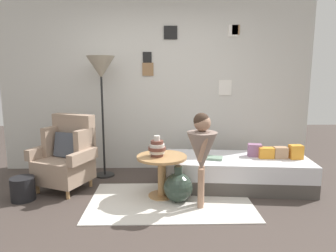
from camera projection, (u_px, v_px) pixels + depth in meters
ground_plane at (155, 226)px, 2.98m from camera, size 12.00×12.00×0.00m
gallery_wall at (157, 87)px, 4.68m from camera, size 4.80×0.12×2.60m
rug at (170, 201)px, 3.57m from camera, size 1.90×1.15×0.01m
armchair at (67, 156)px, 3.92m from camera, size 0.89×0.79×0.97m
daybed at (236, 172)px, 4.03m from camera, size 1.97×0.98×0.40m
pillow_head at (296, 152)px, 3.92m from camera, size 0.17×0.12×0.18m
pillow_mid at (280, 153)px, 3.95m from camera, size 0.18×0.13×0.15m
pillow_back at (266, 153)px, 3.96m from camera, size 0.20×0.13×0.14m
pillow_extra at (255, 150)px, 4.04m from camera, size 0.20×0.15×0.17m
side_table at (162, 167)px, 3.65m from camera, size 0.61×0.61×0.52m
vase_striped at (157, 148)px, 3.59m from camera, size 0.21×0.21×0.25m
floor_lamp at (101, 72)px, 4.22m from camera, size 0.40×0.40×1.75m
person_child at (202, 148)px, 3.32m from camera, size 0.34×0.34×1.08m
book_on_daybed at (214, 158)px, 3.91m from camera, size 0.26×0.21×0.03m
demijohn_near at (178, 187)px, 3.54m from camera, size 0.35×0.35×0.43m
magazine_basket at (23, 189)px, 3.59m from camera, size 0.28×0.28×0.28m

